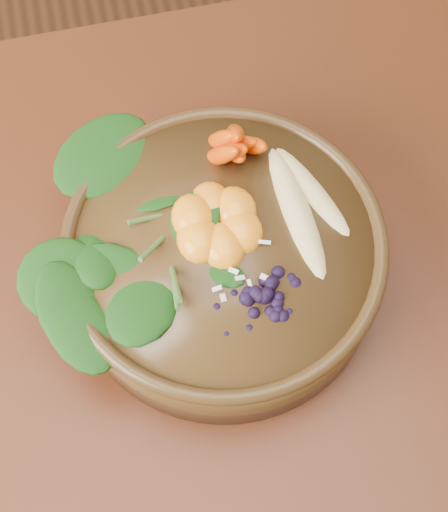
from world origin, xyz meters
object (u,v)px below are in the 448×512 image
(banana_halves, at_px, (306,193))
(mandarin_cluster, at_px, (217,216))
(kale_heap, at_px, (147,196))
(blueberry_pile, at_px, (260,288))
(dining_table, at_px, (218,355))
(stoneware_bowl, at_px, (224,260))
(carrot_cluster, at_px, (237,128))

(banana_halves, height_order, mandarin_cluster, mandarin_cluster)
(kale_heap, xyz_separation_m, banana_halves, (0.16, -0.03, -0.01))
(blueberry_pile, bearing_deg, dining_table, 170.01)
(kale_heap, bearing_deg, banana_halves, -9.78)
(dining_table, height_order, banana_halves, banana_halves)
(stoneware_bowl, relative_size, kale_heap, 1.53)
(carrot_cluster, bearing_deg, kale_heap, -169.49)
(mandarin_cluster, bearing_deg, stoneware_bowl, -82.57)
(dining_table, relative_size, banana_halves, 8.46)
(carrot_cluster, bearing_deg, stoneware_bowl, -123.69)
(dining_table, bearing_deg, kale_heap, 111.95)
(mandarin_cluster, bearing_deg, blueberry_pile, -75.50)
(banana_halves, bearing_deg, kale_heap, 156.45)
(stoneware_bowl, height_order, banana_halves, banana_halves)
(dining_table, bearing_deg, banana_halves, 37.39)
(stoneware_bowl, relative_size, carrot_cluster, 3.62)
(stoneware_bowl, xyz_separation_m, mandarin_cluster, (-0.00, 0.02, 0.06))
(dining_table, relative_size, stoneware_bowl, 4.91)
(kale_heap, distance_m, blueberry_pile, 0.15)
(mandarin_cluster, bearing_deg, dining_table, -102.82)
(banana_halves, bearing_deg, stoneware_bowl, -177.26)
(mandarin_cluster, relative_size, blueberry_pile, 0.69)
(carrot_cluster, relative_size, mandarin_cluster, 0.87)
(dining_table, height_order, blueberry_pile, blueberry_pile)
(mandarin_cluster, xyz_separation_m, blueberry_pile, (0.02, -0.08, 0.00))
(dining_table, xyz_separation_m, carrot_cluster, (0.06, 0.16, 0.23))
(dining_table, bearing_deg, carrot_cluster, 70.26)
(banana_halves, bearing_deg, carrot_cluster, 113.06)
(dining_table, height_order, carrot_cluster, carrot_cluster)
(kale_heap, distance_m, mandarin_cluster, 0.07)
(carrot_cluster, bearing_deg, dining_table, -123.51)
(carrot_cluster, relative_size, banana_halves, 0.48)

